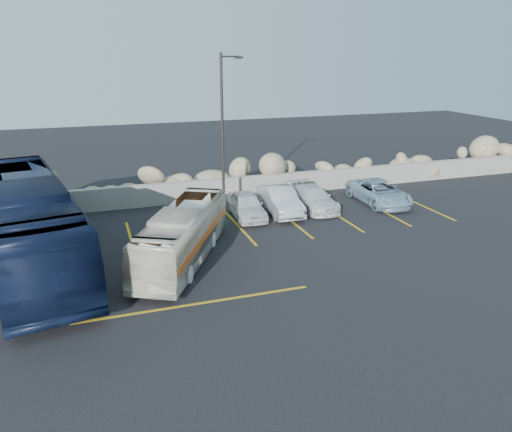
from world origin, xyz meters
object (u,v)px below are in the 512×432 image
object	(u,v)px
vintage_bus	(183,234)
car_b	(280,201)
tour_coach	(29,223)
lamppost	(223,130)
car_a	(247,205)
car_d	(379,192)
car_c	(313,198)

from	to	relation	value
vintage_bus	car_b	bearing A→B (deg)	64.79
tour_coach	car_b	distance (m)	12.06
car_b	lamppost	bearing A→B (deg)	162.63
lamppost	car_a	distance (m)	3.91
car_a	car_b	xyz separation A→B (m)	(1.87, 0.10, 0.04)
vintage_bus	car_a	distance (m)	5.98
car_a	car_d	distance (m)	7.69
lamppost	car_c	bearing A→B (deg)	-10.61
tour_coach	car_a	xyz separation A→B (m)	(9.76, 2.92, -1.10)
car_b	car_c	world-z (taller)	car_b
vintage_bus	tour_coach	size ratio (longest dim) A/B	0.63
vintage_bus	lamppost	bearing A→B (deg)	87.19
car_c	car_d	distance (m)	3.89
tour_coach	car_a	distance (m)	10.25
lamppost	car_d	world-z (taller)	lamppost
car_a	car_c	size ratio (longest dim) A/B	0.92
vintage_bus	car_c	distance (m)	9.11
tour_coach	car_d	world-z (taller)	tour_coach
tour_coach	car_b	xyz separation A→B (m)	(11.63, 3.02, -1.05)
car_a	car_c	distance (m)	3.81
car_b	car_d	xyz separation A→B (m)	(5.82, -0.13, -0.04)
lamppost	car_d	distance (m)	9.34
lamppost	car_b	xyz separation A→B (m)	(2.70, -0.99, -3.62)
lamppost	tour_coach	bearing A→B (deg)	-155.82
car_b	tour_coach	bearing A→B (deg)	-162.71
vintage_bus	car_b	size ratio (longest dim) A/B	1.91
lamppost	tour_coach	distance (m)	10.12
car_a	car_d	bearing A→B (deg)	3.20
vintage_bus	car_d	size ratio (longest dim) A/B	1.72
vintage_bus	car_b	distance (m)	7.43
car_c	car_b	bearing A→B (deg)	-176.92
lamppost	tour_coach	size ratio (longest dim) A/B	0.64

